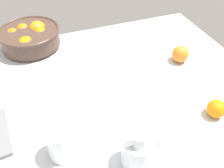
# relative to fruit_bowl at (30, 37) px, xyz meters

# --- Properties ---
(ground_plane) EXTENTS (1.22, 0.97, 0.03)m
(ground_plane) POSITION_rel_fruit_bowl_xyz_m (0.25, -0.42, -0.07)
(ground_plane) COLOR silver
(fruit_bowl) EXTENTS (0.28, 0.28, 0.11)m
(fruit_bowl) POSITION_rel_fruit_bowl_xyz_m (0.00, 0.00, 0.00)
(fruit_bowl) COLOR #473328
(fruit_bowl) RESTS_ON ground_plane
(juice_pitcher) EXTENTS (0.13, 0.09, 0.15)m
(juice_pitcher) POSITION_rel_fruit_bowl_xyz_m (0.22, -0.72, -0.00)
(juice_pitcher) COLOR white
(juice_pitcher) RESTS_ON ground_plane
(juice_glass) EXTENTS (0.08, 0.08, 0.11)m
(juice_glass) POSITION_rel_fruit_bowl_xyz_m (0.02, -0.62, -0.00)
(juice_glass) COLOR white
(juice_glass) RESTS_ON ground_plane
(loose_orange_0) EXTENTS (0.07, 0.07, 0.07)m
(loose_orange_0) POSITION_rel_fruit_bowl_xyz_m (0.60, -0.34, -0.02)
(loose_orange_0) COLOR orange
(loose_orange_0) RESTS_ON ground_plane
(loose_orange_1) EXTENTS (0.06, 0.06, 0.06)m
(loose_orange_1) POSITION_rel_fruit_bowl_xyz_m (0.55, -0.65, -0.02)
(loose_orange_1) COLOR orange
(loose_orange_1) RESTS_ON ground_plane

